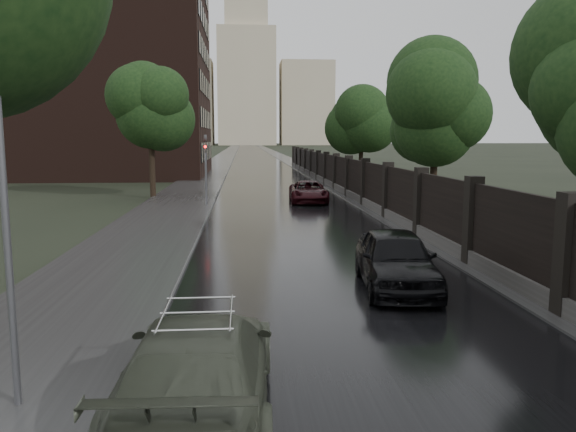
% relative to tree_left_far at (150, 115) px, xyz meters
% --- Properties ---
extents(road, '(8.00, 420.00, 0.02)m').
position_rel_tree_left_far_xyz_m(road, '(8.00, 160.00, -5.23)').
color(road, black).
rests_on(road, ground).
extents(sidewalk_left, '(4.00, 420.00, 0.16)m').
position_rel_tree_left_far_xyz_m(sidewalk_left, '(2.00, 160.00, -5.16)').
color(sidewalk_left, '#2D2D2D').
rests_on(sidewalk_left, ground).
extents(verge_right, '(3.00, 420.00, 0.08)m').
position_rel_tree_left_far_xyz_m(verge_right, '(13.50, 160.00, -5.20)').
color(verge_right, '#2D2D2D').
rests_on(verge_right, ground).
extents(fence_right, '(0.45, 75.72, 2.70)m').
position_rel_tree_left_far_xyz_m(fence_right, '(12.60, 2.01, -4.23)').
color(fence_right, '#383533').
rests_on(fence_right, ground).
extents(tree_left_far, '(4.25, 4.25, 7.39)m').
position_rel_tree_left_far_xyz_m(tree_left_far, '(0.00, 0.00, 0.00)').
color(tree_left_far, black).
rests_on(tree_left_far, ground).
extents(tree_right_b, '(4.08, 4.08, 7.01)m').
position_rel_tree_left_far_xyz_m(tree_right_b, '(15.50, -8.00, -0.29)').
color(tree_right_b, black).
rests_on(tree_right_b, ground).
extents(tree_right_c, '(4.08, 4.08, 7.01)m').
position_rel_tree_left_far_xyz_m(tree_right_c, '(15.50, 10.00, -0.29)').
color(tree_right_c, black).
rests_on(tree_right_c, ground).
extents(lamp_post, '(0.25, 0.12, 5.11)m').
position_rel_tree_left_far_xyz_m(lamp_post, '(2.60, -28.50, -2.57)').
color(lamp_post, '#59595E').
rests_on(lamp_post, ground).
extents(traffic_light, '(0.16, 0.32, 4.00)m').
position_rel_tree_left_far_xyz_m(traffic_light, '(3.70, -5.01, -2.84)').
color(traffic_light, '#59595E').
rests_on(traffic_light, ground).
extents(brick_building, '(24.00, 18.00, 20.00)m').
position_rel_tree_left_far_xyz_m(brick_building, '(-10.00, 22.00, 4.76)').
color(brick_building, black).
rests_on(brick_building, ground).
extents(stalinist_tower, '(92.00, 30.00, 159.00)m').
position_rel_tree_left_far_xyz_m(stalinist_tower, '(8.00, 270.00, 33.14)').
color(stalinist_tower, tan).
rests_on(stalinist_tower, ground).
extents(volga_sedan, '(2.19, 5.03, 1.44)m').
position_rel_tree_left_far_xyz_m(volga_sedan, '(5.12, -28.75, -4.52)').
color(volga_sedan, '#424739').
rests_on(volga_sedan, ground).
extents(car_right_near, '(2.22, 4.62, 1.52)m').
position_rel_tree_left_far_xyz_m(car_right_near, '(9.60, -22.43, -4.48)').
color(car_right_near, black).
rests_on(car_right_near, ground).
extents(car_right_far, '(2.30, 4.72, 1.29)m').
position_rel_tree_left_far_xyz_m(car_right_far, '(9.60, -3.12, -4.60)').
color(car_right_far, black).
rests_on(car_right_far, ground).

